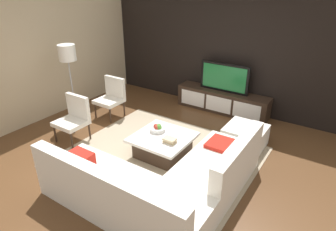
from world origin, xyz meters
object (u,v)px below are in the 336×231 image
object	(u,v)px
book_stack	(170,140)
fruit_bowl	(158,128)
accent_chair_near	(74,116)
coffee_table	(163,145)
accent_chair_far	(112,95)
floor_lamp	(68,57)
media_console	(222,101)
sectional_couch	(161,183)
ottoman	(245,137)
television	(224,78)

from	to	relation	value
book_stack	fruit_bowl	bearing A→B (deg)	151.80
accent_chair_near	coffee_table	bearing A→B (deg)	3.95
coffee_table	accent_chair_far	size ratio (longest dim) A/B	1.11
fruit_bowl	book_stack	world-z (taller)	fruit_bowl
coffee_table	floor_lamp	bearing A→B (deg)	177.16
accent_chair_far	media_console	bearing A→B (deg)	37.46
coffee_table	accent_chair_near	world-z (taller)	accent_chair_near
sectional_couch	fruit_bowl	size ratio (longest dim) A/B	8.67
accent_chair_near	fruit_bowl	world-z (taller)	accent_chair_near
fruit_bowl	ottoman	bearing A→B (deg)	37.34
floor_lamp	fruit_bowl	size ratio (longest dim) A/B	5.89
floor_lamp	ottoman	size ratio (longest dim) A/B	2.36
accent_chair_far	ottoman	bearing A→B (deg)	5.66
accent_chair_near	fruit_bowl	xyz separation A→B (m)	(1.55, 0.54, -0.06)
coffee_table	book_stack	distance (m)	0.33
fruit_bowl	coffee_table	bearing A→B (deg)	-29.01
floor_lamp	ottoman	distance (m)	3.82
media_console	sectional_couch	distance (m)	3.29
floor_lamp	book_stack	distance (m)	2.80
sectional_couch	ottoman	distance (m)	2.08
ottoman	accent_chair_far	world-z (taller)	accent_chair_far
sectional_couch	book_stack	world-z (taller)	sectional_couch
sectional_couch	accent_chair_near	xyz separation A→B (m)	(-2.35, 0.51, 0.21)
ottoman	media_console	bearing A→B (deg)	129.25
coffee_table	accent_chair_near	distance (m)	1.80
television	coffee_table	distance (m)	2.38
coffee_table	ottoman	bearing A→B (deg)	44.29
ottoman	sectional_couch	bearing A→B (deg)	-103.19
media_console	sectional_couch	size ratio (longest dim) A/B	0.88
floor_lamp	television	bearing A→B (deg)	41.09
television	accent_chair_near	xyz separation A→B (m)	(-1.82, -2.74, -0.33)
television	sectional_couch	distance (m)	3.34
sectional_couch	accent_chair_near	distance (m)	2.41
media_console	book_stack	bearing A→B (deg)	-87.13
coffee_table	book_stack	world-z (taller)	book_stack
accent_chair_near	media_console	bearing A→B (deg)	45.87
sectional_couch	ottoman	xyz separation A→B (m)	(0.47, 2.03, -0.08)
sectional_couch	book_stack	distance (m)	0.94
media_console	coffee_table	world-z (taller)	media_console
floor_lamp	accent_chair_far	world-z (taller)	floor_lamp
ottoman	coffee_table	bearing A→B (deg)	-135.71
coffee_table	ottoman	xyz separation A→B (m)	(1.10, 1.07, -0.00)
sectional_couch	television	bearing A→B (deg)	99.17
television	floor_lamp	bearing A→B (deg)	-138.91
coffee_table	ottoman	distance (m)	1.54
television	accent_chair_near	size ratio (longest dim) A/B	1.31
sectional_couch	coffee_table	bearing A→B (deg)	123.23
television	sectional_couch	size ratio (longest dim) A/B	0.47
accent_chair_far	book_stack	bearing A→B (deg)	-22.87
book_stack	floor_lamp	bearing A→B (deg)	174.89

